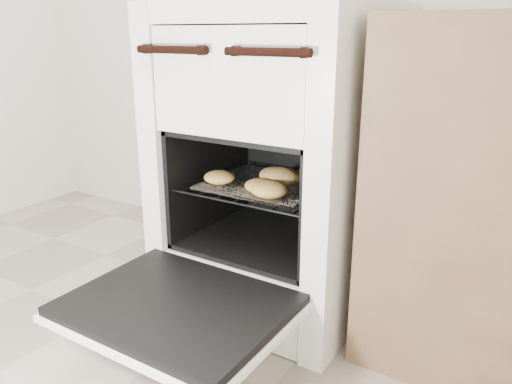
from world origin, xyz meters
The scene contains 5 objects.
stove centered at (0.10, 1.15, 0.47)m, with size 0.63×0.70×0.97m.
oven_door centered at (0.10, 0.62, 0.21)m, with size 0.57×0.44×0.04m.
oven_rack centered at (0.10, 1.08, 0.42)m, with size 0.46×0.44×0.01m.
foil_sheet centered at (0.10, 1.06, 0.43)m, with size 0.36×0.32×0.01m, color white.
baked_rolls centered at (0.15, 1.05, 0.46)m, with size 0.37×0.34×0.06m.
Camera 1 is at (0.87, -0.23, 0.89)m, focal length 35.00 mm.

